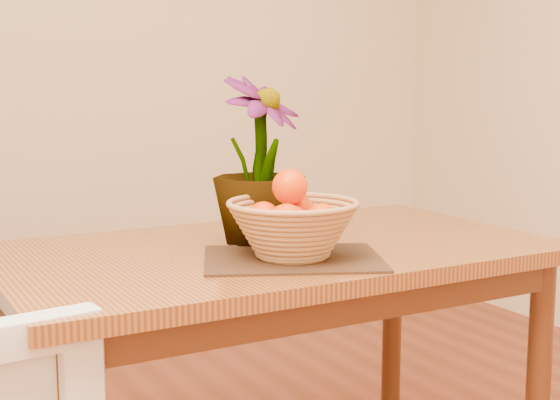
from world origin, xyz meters
TOP-DOWN VIEW (x-y plane):
  - wall_back at (0.00, 2.25)m, footprint 4.00×0.02m
  - table at (0.00, 0.30)m, footprint 1.40×0.80m
  - placemat at (-0.05, 0.13)m, footprint 0.50×0.45m
  - wicker_basket at (-0.05, 0.13)m, footprint 0.31×0.31m
  - orange_pile at (-0.05, 0.14)m, footprint 0.18×0.19m
  - potted_plant at (-0.03, 0.34)m, footprint 0.33×0.33m

SIDE VIEW (x-z plane):
  - table at x=0.00m, z-range 0.29..1.04m
  - placemat at x=-0.05m, z-range 0.75..0.76m
  - wicker_basket at x=-0.05m, z-range 0.76..0.88m
  - orange_pile at x=-0.05m, z-range 0.79..0.94m
  - potted_plant at x=-0.03m, z-range 0.75..1.18m
  - wall_back at x=0.00m, z-range 0.00..2.70m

